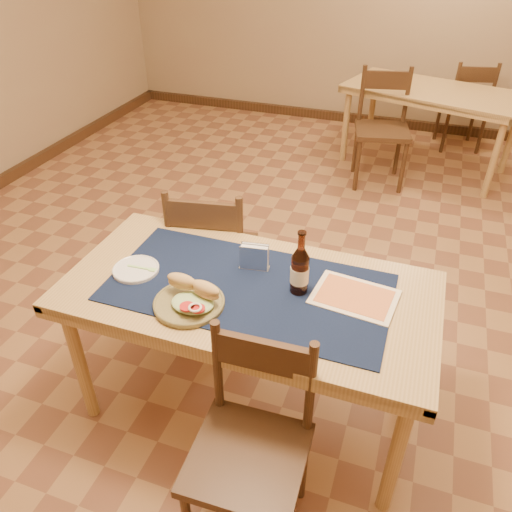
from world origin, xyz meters
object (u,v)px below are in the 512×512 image
(napkin_holder, at_px, (254,258))
(sandwich_plate, at_px, (191,299))
(chair_main_near, at_px, (251,445))
(back_table, at_px, (433,98))
(main_table, at_px, (248,302))
(chair_main_far, at_px, (213,254))
(beer_bottle, at_px, (300,270))

(napkin_holder, bearing_deg, sandwich_plate, -115.62)
(chair_main_near, distance_m, sandwich_plate, 0.61)
(napkin_holder, bearing_deg, back_table, 78.75)
(main_table, bearing_deg, chair_main_near, -69.06)
(chair_main_far, relative_size, chair_main_near, 1.05)
(chair_main_near, bearing_deg, chair_main_far, 119.96)
(back_table, xyz_separation_m, chair_main_near, (-0.39, -3.80, -0.20))
(back_table, distance_m, beer_bottle, 3.25)
(beer_bottle, bearing_deg, main_table, -167.73)
(napkin_holder, bearing_deg, main_table, -81.15)
(chair_main_near, distance_m, napkin_holder, 0.79)
(back_table, distance_m, sandwich_plate, 3.54)
(chair_main_far, relative_size, beer_bottle, 3.22)
(beer_bottle, distance_m, napkin_holder, 0.26)
(beer_bottle, bearing_deg, chair_main_near, -90.54)
(main_table, distance_m, back_table, 3.32)
(main_table, distance_m, chair_main_near, 0.61)
(beer_bottle, bearing_deg, chair_main_far, 142.00)
(beer_bottle, bearing_deg, sandwich_plate, -148.89)
(main_table, distance_m, sandwich_plate, 0.29)
(main_table, bearing_deg, sandwich_plate, -133.39)
(main_table, bearing_deg, beer_bottle, 12.27)
(back_table, height_order, beer_bottle, beer_bottle)
(main_table, height_order, sandwich_plate, sandwich_plate)
(back_table, bearing_deg, sandwich_plate, -102.71)
(chair_main_far, bearing_deg, chair_main_near, -60.04)
(sandwich_plate, relative_size, napkin_holder, 2.09)
(chair_main_near, height_order, napkin_holder, chair_main_near)
(chair_main_near, relative_size, napkin_holder, 6.41)
(main_table, distance_m, napkin_holder, 0.20)
(back_table, relative_size, chair_main_far, 1.80)
(sandwich_plate, height_order, napkin_holder, napkin_holder)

